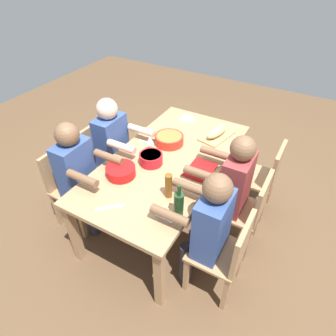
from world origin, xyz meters
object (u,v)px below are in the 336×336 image
(wine_bottle, at_px, (179,204))
(wine_glass, at_px, (150,141))
(serving_bowl_fruit, at_px, (169,139))
(chair_near_right, at_px, (263,176))
(bread_loaf, at_px, (217,131))
(chair_near_left, at_px, (226,252))
(chair_near_center, at_px, (247,209))
(diner_near_left, at_px, (207,225))
(chair_far_center, at_px, (104,156))
(diner_near_center, at_px, (231,184))
(serving_bowl_salad, at_px, (121,171))
(serving_bowl_greens, at_px, (151,158))
(chair_far_left, at_px, (70,183))
(diner_far_center, at_px, (115,144))
(cutting_board, at_px, (217,136))
(napkin_stack, at_px, (187,119))
(dining_table, at_px, (168,165))
(diner_far_left, at_px, (80,172))
(beer_bottle, at_px, (169,186))

(wine_bottle, relative_size, wine_glass, 1.75)
(serving_bowl_fruit, bearing_deg, chair_near_right, -72.65)
(bread_loaf, bearing_deg, wine_glass, 139.57)
(chair_near_left, height_order, chair_near_center, same)
(diner_near_left, distance_m, chair_far_center, 1.57)
(chair_near_left, xyz_separation_m, serving_bowl_fruit, (0.77, 0.94, 0.31))
(diner_near_center, bearing_deg, chair_near_center, -90.00)
(serving_bowl_salad, height_order, serving_bowl_greens, serving_bowl_greens)
(chair_far_left, xyz_separation_m, diner_far_center, (0.53, -0.18, 0.21))
(diner_far_center, xyz_separation_m, cutting_board, (0.60, -0.89, 0.05))
(diner_near_left, relative_size, cutting_board, 3.00)
(chair_near_center, bearing_deg, chair_far_center, 90.00)
(serving_bowl_salad, height_order, napkin_stack, serving_bowl_salad)
(dining_table, xyz_separation_m, cutting_board, (0.60, -0.26, 0.09))
(diner_far_left, distance_m, napkin_stack, 1.38)
(serving_bowl_fruit, relative_size, wine_bottle, 1.00)
(chair_far_center, bearing_deg, beer_bottle, -112.12)
(chair_near_center, bearing_deg, bread_loaf, 43.48)
(diner_near_center, relative_size, chair_near_right, 1.41)
(wine_glass, bearing_deg, chair_near_left, -118.62)
(dining_table, xyz_separation_m, wine_bottle, (-0.57, -0.41, 0.18))
(diner_near_left, bearing_deg, diner_far_left, 90.00)
(serving_bowl_fruit, relative_size, beer_bottle, 1.32)
(diner_near_center, relative_size, beer_bottle, 5.45)
(serving_bowl_salad, distance_m, napkin_stack, 1.19)
(bread_loaf, relative_size, wine_glass, 1.93)
(chair_far_center, relative_size, wine_bottle, 2.93)
(chair_near_right, height_order, wine_bottle, wine_bottle)
(serving_bowl_salad, xyz_separation_m, bread_loaf, (1.01, -0.50, 0.01))
(chair_far_center, distance_m, diner_near_center, 1.48)
(chair_near_left, height_order, cutting_board, chair_near_left)
(diner_far_left, bearing_deg, serving_bowl_salad, -73.39)
(diner_far_left, height_order, chair_far_center, diner_far_left)
(diner_near_left, relative_size, beer_bottle, 5.45)
(chair_far_left, bearing_deg, serving_bowl_greens, -61.04)
(serving_bowl_salad, bearing_deg, chair_near_left, -96.31)
(chair_near_right, bearing_deg, dining_table, 122.90)
(diner_far_center, relative_size, chair_near_right, 1.41)
(dining_table, height_order, chair_far_center, chair_far_center)
(cutting_board, bearing_deg, dining_table, 156.86)
(bread_loaf, bearing_deg, diner_far_center, 123.76)
(diner_near_left, bearing_deg, chair_near_right, -9.78)
(diner_near_left, distance_m, serving_bowl_fruit, 1.09)
(dining_table, height_order, diner_near_left, diner_near_left)
(chair_near_left, bearing_deg, chair_far_left, 90.00)
(wine_bottle, relative_size, napkin_stack, 2.07)
(diner_near_center, height_order, napkin_stack, diner_near_center)
(chair_far_center, distance_m, chair_near_center, 1.65)
(diner_near_left, distance_m, wine_glass, 1.04)
(diner_far_center, xyz_separation_m, serving_bowl_fruit, (0.24, -0.52, 0.10))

